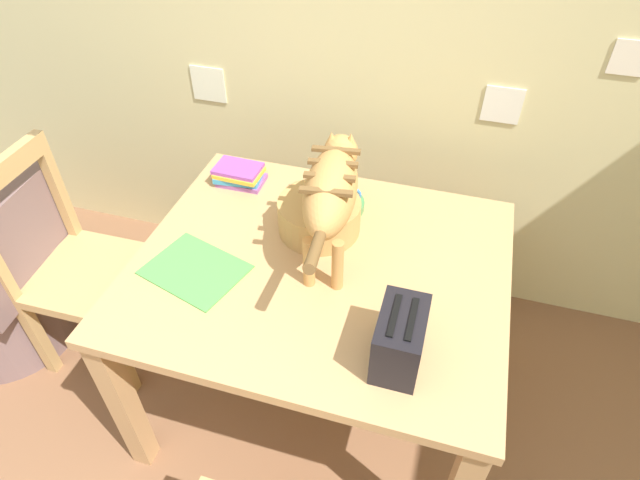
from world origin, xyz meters
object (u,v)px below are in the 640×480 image
Objects in this scene: saucer_bowl at (339,205)px; magazine at (195,270)px; coffee_mug at (341,193)px; toaster at (400,339)px; wicker_basket at (319,215)px; dining_table at (320,282)px; wooden_chair_near at (79,269)px; cat at (332,189)px; book_stack at (240,175)px.

saucer_bowl is 0.61× the size of magazine.
toaster is at bearing -61.82° from coffee_mug.
saucer_bowl is 1.53× the size of coffee_mug.
wicker_basket reaches higher than coffee_mug.
coffee_mug is (-0.01, 0.29, 0.16)m from dining_table.
wooden_chair_near reaches higher than saucer_bowl.
toaster is (0.31, -0.59, 0.02)m from coffee_mug.
magazine reaches higher than dining_table.
dining_table is 0.33m from coffee_mug.
cat reaches higher than coffee_mug.
dining_table is 6.53× the size of saucer_bowl.
cat is at bearing 127.93° from toaster.
cat is 0.72× the size of wooden_chair_near.
wooden_chair_near is at bearing -146.47° from book_stack.
wooden_chair_near is (-1.28, 0.26, -0.36)m from toaster.
toaster is at bearing -59.68° from cat.
coffee_mug is at bearing -6.55° from book_stack.
cat is 5.68× the size of coffee_mug.
book_stack is at bearing 141.23° from cat.
dining_table is 10.00× the size of coffee_mug.
book_stack is at bearing 154.08° from wicker_basket.
wooden_chair_near reaches higher than dining_table.
cat is 2.26× the size of magazine.
toaster is at bearing -41.22° from book_stack.
coffee_mug reaches higher than magazine.
coffee_mug is (-0.03, 0.22, -0.17)m from cat.
book_stack is (-0.43, 0.26, -0.21)m from cat.
wicker_basket reaches higher than magazine.
coffee_mug is 0.57m from magazine.
cat reaches higher than wooden_chair_near.
wooden_chair_near is (-0.60, 0.12, -0.28)m from magazine.
magazine is 1.60× the size of book_stack.
toaster is at bearing 3.99° from magazine.
toaster is (0.30, -0.29, 0.17)m from dining_table.
magazine is at bearing -157.66° from cat.
wooden_chair_near is (-0.99, -0.11, -0.52)m from cat.
dining_table is 1.76× the size of cat.
coffee_mug is at bearing 118.18° from toaster.
cat is 0.28m from coffee_mug.
dining_table is at bearing -107.78° from cat.
saucer_bowl is 0.05m from coffee_mug.
wooden_chair_near reaches higher than magazine.
book_stack is at bearing 122.41° from wooden_chair_near.
wooden_chair_near is at bearing -168.48° from wicker_basket.
coffee_mug is 0.41m from book_stack.
cat is at bearing -82.39° from saucer_bowl.
saucer_bowl is 0.14m from wicker_basket.
dining_table is 0.31m from saucer_bowl.
coffee_mug is at bearing 92.21° from dining_table.
cat is at bearing 46.49° from magazine.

